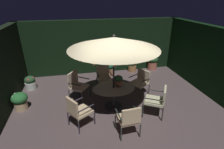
{
  "coord_description": "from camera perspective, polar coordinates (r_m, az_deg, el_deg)",
  "views": [
    {
      "loc": [
        -1.31,
        -5.13,
        3.55
      ],
      "look_at": [
        -0.13,
        0.28,
        1.11
      ],
      "focal_mm": 28.9,
      "sensor_mm": 36.0,
      "label": 1
    }
  ],
  "objects": [
    {
      "name": "patio_chair_east",
      "position": [
        5.29,
        -10.79,
        -11.04
      ],
      "size": [
        0.8,
        0.79,
        0.98
      ],
      "color": "#2E2934",
      "rests_on": "ground_plane"
    },
    {
      "name": "potted_plant_right_far",
      "position": [
        8.09,
        -24.43,
        -2.33
      ],
      "size": [
        0.43,
        0.43,
        0.56
      ],
      "color": "beige",
      "rests_on": "ground_plane"
    },
    {
      "name": "potted_plant_left_near",
      "position": [
        6.81,
        -27.11,
        -7.3
      ],
      "size": [
        0.52,
        0.52,
        0.6
      ],
      "color": "tan",
      "rests_on": "ground_plane"
    },
    {
      "name": "patio_chair_north",
      "position": [
        7.33,
        -2.65,
        -0.38
      ],
      "size": [
        0.59,
        0.61,
        0.93
      ],
      "color": "#2D2B2E",
      "rests_on": "ground_plane"
    },
    {
      "name": "centerpiece_planter",
      "position": [
        5.98,
        2.03,
        -1.77
      ],
      "size": [
        0.3,
        0.3,
        0.42
      ],
      "color": "#A66740",
      "rests_on": "patio_dining_table"
    },
    {
      "name": "potted_plant_right_near",
      "position": [
        9.57,
        12.7,
        3.98
      ],
      "size": [
        0.55,
        0.55,
        0.73
      ],
      "color": "#B1624B",
      "rests_on": "ground_plane"
    },
    {
      "name": "patio_chair_southwest",
      "position": [
        7.05,
        9.08,
        -1.82
      ],
      "size": [
        0.8,
        0.82,
        0.92
      ],
      "color": "#2F2D2C",
      "rests_on": "ground_plane"
    },
    {
      "name": "hedge_backdrop_rear",
      "position": [
        8.85,
        -3.37,
        8.86
      ],
      "size": [
        7.66,
        0.3,
        2.55
      ],
      "primitive_type": "cube",
      "color": "black",
      "rests_on": "ground_plane"
    },
    {
      "name": "ground_plane",
      "position": [
        6.38,
        1.73,
        -10.11
      ],
      "size": [
        7.66,
        6.94,
        0.02
      ],
      "primitive_type": "cube",
      "color": "#574647"
    },
    {
      "name": "patio_umbrella",
      "position": [
        5.45,
        0.58,
        9.91
      ],
      "size": [
        2.8,
        2.8,
        2.5
      ],
      "color": "#322D31",
      "rests_on": "ground_plane"
    },
    {
      "name": "patio_chair_northeast",
      "position": [
        6.69,
        -11.1,
        -2.85
      ],
      "size": [
        0.81,
        0.82,
        1.04
      ],
      "color": "#302E34",
      "rests_on": "ground_plane"
    },
    {
      "name": "hedge_backdrop_right",
      "position": [
        7.51,
        30.32,
        2.81
      ],
      "size": [
        0.3,
        6.94,
        2.55
      ],
      "primitive_type": "cube",
      "color": "black",
      "rests_on": "ground_plane"
    },
    {
      "name": "patio_dining_table",
      "position": [
        6.08,
        0.51,
        -5.65
      ],
      "size": [
        1.42,
        1.1,
        0.74
      ],
      "color": "#2D2B2F",
      "rests_on": "ground_plane"
    },
    {
      "name": "patio_chair_south",
      "position": [
        5.86,
        14.29,
        -7.54
      ],
      "size": [
        0.84,
        0.84,
        0.97
      ],
      "color": "#2F322D",
      "rests_on": "ground_plane"
    },
    {
      "name": "patio_chair_southeast",
      "position": [
        4.94,
        5.41,
        -13.62
      ],
      "size": [
        0.61,
        0.59,
        0.95
      ],
      "color": "#29322C",
      "rests_on": "ground_plane"
    },
    {
      "name": "potted_plant_front_corner",
      "position": [
        9.16,
        6.4,
        2.69
      ],
      "size": [
        0.41,
        0.41,
        0.55
      ],
      "color": "#A46E41",
      "rests_on": "ground_plane"
    },
    {
      "name": "potted_plant_back_right",
      "position": [
        8.61,
        -0.77,
        1.85
      ],
      "size": [
        0.44,
        0.44,
        0.62
      ],
      "color": "#A06B49",
      "rests_on": "ground_plane"
    }
  ]
}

